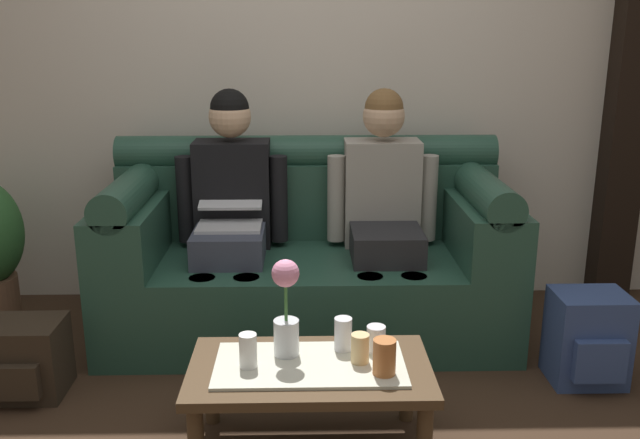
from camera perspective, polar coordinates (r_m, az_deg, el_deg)
name	(u,v)px	position (r m, az deg, el deg)	size (l,w,h in m)	color
back_wall_patterned	(306,39)	(3.83, -1.15, 14.84)	(6.00, 0.12, 2.90)	beige
timber_pillar	(634,39)	(4.11, 24.73, 13.52)	(0.20, 0.20, 2.90)	black
couch	(308,258)	(3.49, -1.02, -3.24)	(1.98, 0.88, 0.96)	#234738
person_left	(231,205)	(3.42, -7.43, 1.21)	(0.56, 0.67, 1.22)	#383D4C
person_right	(384,204)	(3.43, 5.34, 1.30)	(0.56, 0.67, 1.22)	#232326
coffee_table	(310,377)	(2.52, -0.85, -13.00)	(0.87, 0.49, 0.35)	#47331E
flower_vase	(286,308)	(2.48, -2.86, -7.39)	(0.10, 0.10, 0.37)	silver
cup_near_left	(376,339)	(2.57, 4.69, -9.87)	(0.07, 0.07, 0.10)	silver
cup_near_right	(384,356)	(2.41, 5.38, -11.29)	(0.08, 0.08, 0.13)	#B26633
cup_far_center	(248,351)	(2.46, -6.02, -10.81)	(0.06, 0.06, 0.12)	white
cup_far_left	(360,348)	(2.48, 3.36, -10.66)	(0.07, 0.07, 0.11)	#DBB77A
cup_far_right	(343,334)	(2.56, 1.94, -9.52)	(0.07, 0.07, 0.13)	silver
backpack_right	(588,339)	(3.24, 21.42, -9.24)	(0.31, 0.29, 0.41)	#33477A
backpack_left	(22,359)	(3.20, -23.61, -10.63)	(0.35, 0.30, 0.32)	#2D2319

